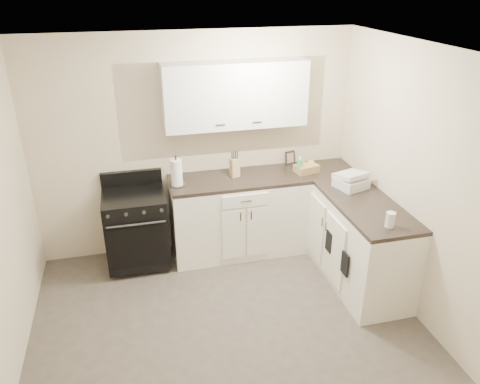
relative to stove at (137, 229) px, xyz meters
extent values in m
plane|color=#473F38|center=(0.74, -1.48, -0.46)|extent=(3.60, 3.60, 0.00)
plane|color=white|center=(0.74, -1.48, 2.04)|extent=(3.60, 3.60, 0.00)
plane|color=beige|center=(0.74, 0.32, 0.79)|extent=(3.60, 0.00, 3.60)
plane|color=beige|center=(2.54, -1.48, 0.79)|extent=(0.00, 3.60, 3.60)
cube|color=white|center=(1.17, 0.02, -0.01)|extent=(1.55, 0.60, 0.90)
cube|color=white|center=(2.24, -0.63, -0.01)|extent=(0.60, 1.90, 0.90)
cube|color=black|center=(1.17, 0.02, 0.46)|extent=(1.55, 0.60, 0.04)
cube|color=black|center=(2.24, -0.63, 0.46)|extent=(0.60, 1.90, 0.04)
cube|color=white|center=(1.17, 0.18, 1.38)|extent=(1.55, 0.30, 0.70)
cube|color=black|center=(0.00, 0.00, 0.00)|extent=(0.67, 0.57, 0.81)
cube|color=tan|center=(1.14, 0.08, 0.58)|extent=(0.11, 0.10, 0.21)
cylinder|color=white|center=(0.47, -0.02, 0.63)|extent=(0.16, 0.16, 0.29)
cylinder|color=#41AA62|center=(1.86, -0.04, 0.57)|extent=(0.07, 0.07, 0.18)
cube|color=black|center=(1.86, 0.28, 0.56)|extent=(0.13, 0.07, 0.16)
cube|color=#A98050|center=(1.96, 0.00, 0.52)|extent=(0.30, 0.23, 0.09)
cube|color=silver|center=(2.27, -0.52, 0.53)|extent=(0.37, 0.35, 0.11)
cylinder|color=silver|center=(2.22, -1.39, 0.55)|extent=(0.10, 0.10, 0.14)
cube|color=black|center=(1.92, -1.20, 0.01)|extent=(0.02, 0.14, 0.24)
cube|color=black|center=(1.92, -0.82, 0.03)|extent=(0.02, 0.13, 0.23)
camera|label=1|loc=(0.02, -4.64, 2.56)|focal=35.00mm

